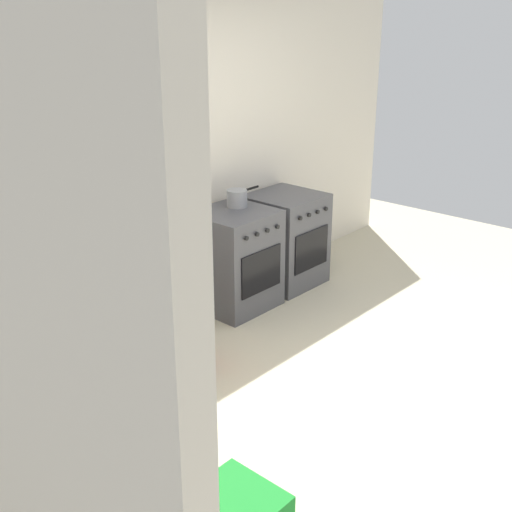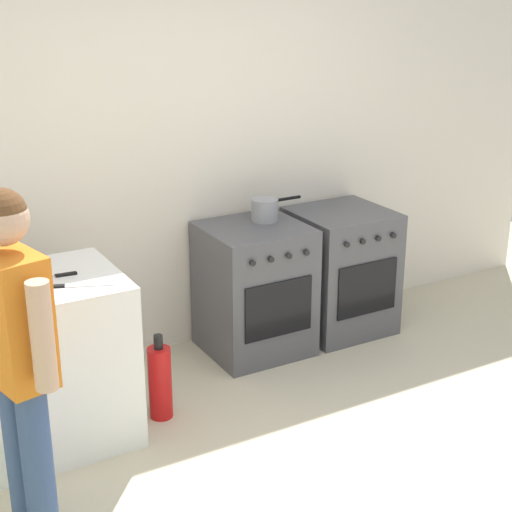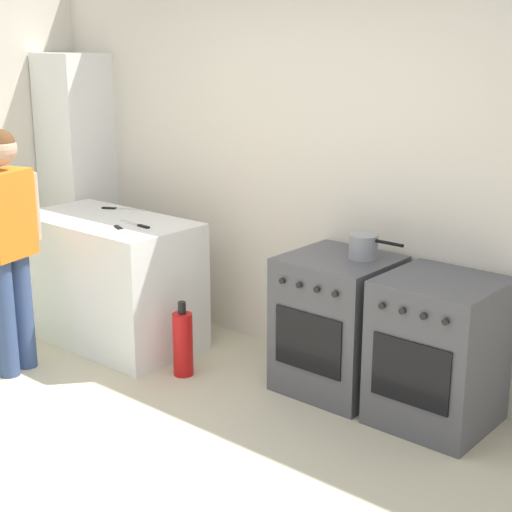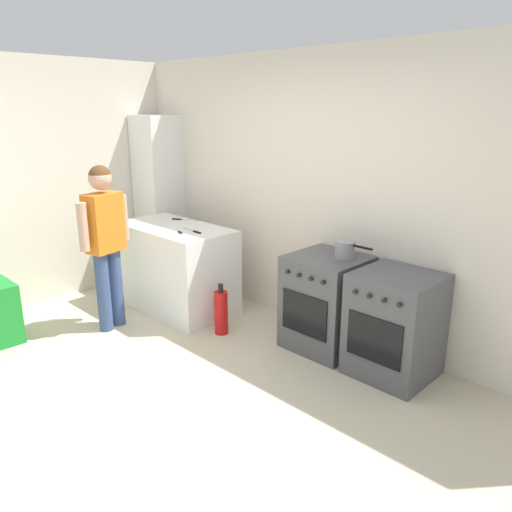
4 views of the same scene
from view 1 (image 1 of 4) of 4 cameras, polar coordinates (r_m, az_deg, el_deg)
The scene contains 11 objects.
ground_plane at distance 4.52m, azimuth 9.91°, elevation -11.49°, with size 8.00×8.00×0.00m, color beige.
back_wall at distance 5.21m, azimuth -7.74°, elevation 8.64°, with size 6.00×0.10×2.60m, color silver.
counter_unit at distance 4.17m, azimuth -14.46°, elevation -7.65°, with size 1.30×0.70×0.90m, color white.
oven_left at distance 5.43m, azimuth -1.93°, elevation -0.30°, with size 0.63×0.62×0.85m.
oven_right at distance 5.91m, azimuth 2.61°, elevation 1.50°, with size 0.62×0.62×0.85m.
pot at distance 5.40m, azimuth -1.68°, elevation 5.16°, with size 0.35×0.17×0.15m.
knife_carving at distance 4.11m, azimuth -18.80°, elevation -1.54°, with size 0.31×0.17×0.01m.
knife_chef at distance 4.13m, azimuth -11.65°, elevation -0.69°, with size 0.31×0.06×0.01m.
knife_bread at distance 4.05m, azimuth -9.22°, elevation -0.99°, with size 0.34×0.16×0.01m.
person at distance 3.37m, azimuth -8.43°, elevation -4.98°, with size 0.27×0.56×1.59m.
fire_extinguisher at distance 4.66m, azimuth -5.03°, elevation -7.07°, with size 0.13×0.13×0.50m.
Camera 1 is at (-3.30, -1.92, 2.41)m, focal length 45.00 mm.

